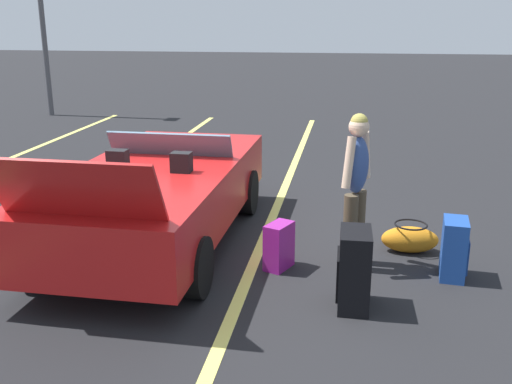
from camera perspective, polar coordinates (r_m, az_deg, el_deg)
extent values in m
plane|color=black|center=(7.12, -9.31, -4.87)|extent=(80.00, 80.00, 0.00)
cube|color=#EAE066|center=(6.85, 0.36, -5.52)|extent=(18.00, 0.12, 0.01)
cube|color=#EAE066|center=(7.70, -19.96, -3.99)|extent=(18.00, 0.12, 0.01)
cube|color=red|center=(6.92, -9.54, -0.08)|extent=(4.13, 1.84, 0.64)
cube|color=red|center=(8.26, -6.20, 1.98)|extent=(1.34, 1.70, 0.38)
cube|color=slate|center=(7.27, -8.37, 4.61)|extent=(0.21, 1.55, 0.31)
cube|color=black|center=(6.76, -13.25, 3.09)|extent=(0.16, 0.22, 0.22)
cube|color=black|center=(6.50, -7.25, 2.88)|extent=(0.16, 0.22, 0.22)
cube|color=red|center=(5.04, -17.24, 0.23)|extent=(0.37, 1.50, 0.57)
cylinder|color=black|center=(8.43, -11.76, 0.55)|extent=(0.60, 0.23, 0.60)
cylinder|color=black|center=(7.97, -0.89, -0.01)|extent=(0.60, 0.23, 0.60)
cylinder|color=black|center=(6.27, -20.35, -5.78)|extent=(0.60, 0.23, 0.60)
cylinder|color=black|center=(5.65, -5.90, -7.26)|extent=(0.60, 0.23, 0.60)
cube|color=black|center=(5.47, 9.53, -7.41)|extent=(0.48, 0.29, 0.74)
cube|color=black|center=(5.49, 7.92, -7.88)|extent=(0.38, 0.03, 0.41)
sphere|color=black|center=(5.48, 10.50, -11.51)|extent=(0.04, 0.04, 0.04)
sphere|color=black|center=(5.78, 10.39, -9.95)|extent=(0.04, 0.04, 0.04)
cube|color=#1E479E|center=(6.34, 18.63, -5.25)|extent=(0.42, 0.28, 0.62)
cube|color=navy|center=(6.37, 19.76, -5.72)|extent=(0.32, 0.06, 0.34)
sphere|color=black|center=(6.58, 17.57, -7.10)|extent=(0.04, 0.04, 0.04)
sphere|color=black|center=(6.32, 17.62, -8.10)|extent=(0.04, 0.04, 0.04)
cube|color=#991E8C|center=(6.25, 2.24, -5.26)|extent=(0.39, 0.32, 0.50)
sphere|color=black|center=(6.47, 2.18, -6.69)|extent=(0.04, 0.04, 0.04)
sphere|color=black|center=(6.28, 1.07, -7.41)|extent=(0.04, 0.04, 0.04)
ellipsoid|color=orange|center=(6.93, 14.69, -4.48)|extent=(0.33, 0.66, 0.30)
torus|color=black|center=(6.87, 14.80, -3.08)|extent=(0.39, 0.39, 0.02)
cylinder|color=#4C3F2D|center=(6.25, 9.09, -3.89)|extent=(0.20, 0.20, 0.82)
cylinder|color=#4C3F2D|center=(6.43, 9.84, -3.36)|extent=(0.20, 0.20, 0.82)
ellipsoid|color=#334C8C|center=(6.13, 9.78, 2.62)|extent=(0.38, 0.33, 0.60)
sphere|color=beige|center=(6.05, 9.96, 6.24)|extent=(0.21, 0.21, 0.21)
sphere|color=tan|center=(6.05, 9.98, 6.68)|extent=(0.18, 0.18, 0.18)
cylinder|color=beige|center=(5.94, 9.00, 2.84)|extent=(0.21, 0.16, 0.53)
cylinder|color=beige|center=(6.30, 10.57, 3.57)|extent=(0.21, 0.16, 0.53)
cylinder|color=#4C4C51|center=(17.08, -20.17, 16.92)|extent=(0.14, 0.14, 5.94)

